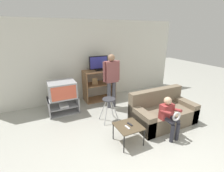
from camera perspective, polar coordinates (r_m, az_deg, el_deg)
ground_plane at (r=3.34m, az=17.58°, el=-24.84°), size 18.00×18.00×0.00m
wall_back at (r=5.58m, az=-6.56°, el=8.88°), size 6.40×0.06×2.60m
tv_stand at (r=4.91m, az=-16.72°, el=-6.40°), size 0.83×0.53×0.47m
television_main at (r=4.74m, az=-17.15°, el=-1.20°), size 0.73×0.63×0.46m
media_shelf at (r=5.49m, az=-4.53°, el=0.41°), size 1.02×0.52×1.03m
television_flat at (r=5.31m, az=-4.72°, el=7.87°), size 0.63×0.20×0.47m
folding_stool at (r=4.18m, az=-1.10°, el=-6.04°), size 0.45×0.37×0.63m
snack_table at (r=3.48m, az=5.78°, el=-14.29°), size 0.52×0.52×0.41m
remote_control_black at (r=3.49m, az=6.33°, el=-13.21°), size 0.06×0.15×0.02m
remote_control_white at (r=3.39m, az=5.44°, el=-14.27°), size 0.05×0.15×0.02m
couch at (r=4.40m, az=17.18°, el=-8.85°), size 1.60×0.84×0.82m
person_standing_adult at (r=4.76m, az=-0.19°, el=3.47°), size 0.53×0.20×1.63m
person_seated_child at (r=3.79m, az=19.45°, el=-9.34°), size 0.33×0.43×0.91m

